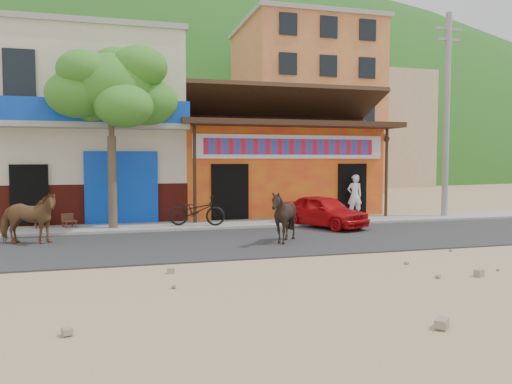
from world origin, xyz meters
TOP-DOWN VIEW (x-y plane):
  - ground at (0.00, 0.00)m, footprint 120.00×120.00m
  - road at (0.00, 2.50)m, footprint 60.00×5.00m
  - sidewalk at (0.00, 6.00)m, footprint 60.00×2.00m
  - dance_club at (2.00, 10.00)m, footprint 8.00×6.00m
  - cafe_building at (-5.50, 10.00)m, footprint 7.00×6.00m
  - apartment_front at (9.00, 24.00)m, footprint 9.00×9.00m
  - apartment_rear at (18.00, 30.00)m, footprint 8.00×8.00m
  - hillside at (0.00, 70.00)m, footprint 100.00×40.00m
  - tree at (-4.60, 5.80)m, footprint 3.00×3.00m
  - utility_pole at (8.20, 6.00)m, footprint 0.24×0.24m
  - cow_tan at (-6.82, 3.58)m, footprint 1.81×1.13m
  - cow_dark at (-0.01, 1.88)m, footprint 1.53×1.42m
  - red_car at (2.38, 4.63)m, footprint 2.57×3.51m
  - scooter at (-1.86, 5.58)m, footprint 2.02×1.21m
  - pedestrian at (4.50, 6.53)m, footprint 0.62×0.43m
  - cafe_chair_left at (-6.88, 6.43)m, footprint 0.51×0.51m
  - cafe_chair_right at (-6.00, 6.29)m, footprint 0.53×0.53m

SIDE VIEW (x-z plane):
  - ground at x=0.00m, z-range 0.00..0.00m
  - road at x=0.00m, z-range 0.00..0.04m
  - sidewalk at x=0.00m, z-range 0.00..0.12m
  - cafe_chair_right at x=-6.00m, z-range 0.12..0.97m
  - cafe_chair_left at x=-6.88m, z-range 0.12..1.06m
  - red_car at x=2.38m, z-range 0.04..1.15m
  - scooter at x=-1.86m, z-range 0.12..1.12m
  - cow_tan at x=-6.82m, z-range 0.04..1.46m
  - cow_dark at x=-0.01m, z-range 0.04..1.50m
  - pedestrian at x=4.50m, z-range 0.12..1.78m
  - dance_club at x=2.00m, z-range 0.00..3.60m
  - tree at x=-4.60m, z-range 0.12..6.12m
  - cafe_building at x=-5.50m, z-range 0.00..7.00m
  - utility_pole at x=8.20m, z-range 0.12..8.12m
  - apartment_rear at x=18.00m, z-range 0.00..10.00m
  - apartment_front at x=9.00m, z-range 0.00..12.00m
  - hillside at x=0.00m, z-range 0.00..24.00m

